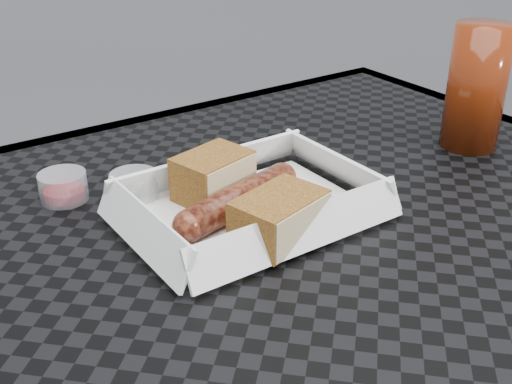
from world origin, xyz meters
TOP-DOWN VIEW (x-y plane):
  - patio_table at (0.00, 0.00)m, footprint 0.80×0.80m
  - food_tray at (-0.06, 0.07)m, footprint 0.22×0.15m
  - bratwurst at (-0.08, 0.08)m, footprint 0.16×0.07m
  - bread_near at (-0.08, 0.12)m, footprint 0.09×0.07m
  - bread_far at (-0.07, 0.02)m, footprint 0.10×0.08m
  - veg_garnish at (-0.01, 0.02)m, footprint 0.03×0.03m
  - napkin at (-0.08, 0.15)m, footprint 0.13×0.13m
  - condiment_cup_sauce at (-0.21, 0.21)m, footprint 0.05×0.05m
  - condiment_cup_empty at (-0.14, 0.17)m, footprint 0.05×0.05m
  - drink_glass at (0.26, 0.07)m, footprint 0.07×0.07m

SIDE VIEW (x-z plane):
  - patio_table at x=0.00m, z-range 0.30..1.04m
  - napkin at x=-0.08m, z-range 0.74..0.75m
  - food_tray at x=-0.06m, z-range 0.74..0.75m
  - veg_garnish at x=-0.01m, z-range 0.75..0.75m
  - condiment_cup_sauce at x=-0.21m, z-range 0.74..0.78m
  - condiment_cup_empty at x=-0.14m, z-range 0.74..0.78m
  - bratwurst at x=-0.08m, z-range 0.75..0.78m
  - bread_far at x=-0.07m, z-range 0.75..0.79m
  - bread_near at x=-0.08m, z-range 0.75..0.80m
  - drink_glass at x=0.26m, z-range 0.74..0.90m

